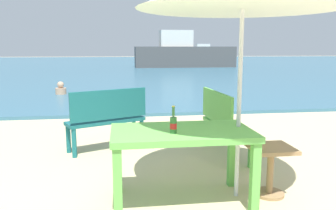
# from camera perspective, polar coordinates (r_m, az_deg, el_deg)

# --- Properties ---
(sea_water) EXTENTS (120.00, 50.00, 0.08)m
(sea_water) POSITION_cam_1_polar(r_m,az_deg,el_deg) (32.75, -6.24, 6.80)
(sea_water) COLOR #386B84
(sea_water) RESTS_ON ground_plane
(picnic_table_green) EXTENTS (1.40, 0.80, 0.76)m
(picnic_table_green) POSITION_cam_1_polar(r_m,az_deg,el_deg) (3.44, 2.32, -5.93)
(picnic_table_green) COLOR #60B24C
(picnic_table_green) RESTS_ON ground_plane
(beer_bottle_amber) EXTENTS (0.07, 0.07, 0.26)m
(beer_bottle_amber) POSITION_cam_1_polar(r_m,az_deg,el_deg) (3.26, 0.90, -3.10)
(beer_bottle_amber) COLOR #2D662D
(beer_bottle_amber) RESTS_ON picnic_table_green
(side_table_wood) EXTENTS (0.44, 0.44, 0.54)m
(side_table_wood) POSITION_cam_1_polar(r_m,az_deg,el_deg) (3.84, 16.71, -9.31)
(side_table_wood) COLOR #9E7A51
(side_table_wood) RESTS_ON ground_plane
(bench_teal_center) EXTENTS (1.24, 0.83, 0.95)m
(bench_teal_center) POSITION_cam_1_polar(r_m,az_deg,el_deg) (5.29, -10.06, -1.79)
(bench_teal_center) COLOR #196066
(bench_teal_center) RESTS_ON ground_plane
(bench_green_left) EXTENTS (0.42, 1.22, 0.95)m
(bench_green_left) POSITION_cam_1_polar(r_m,az_deg,el_deg) (5.00, 9.03, -2.41)
(bench_green_left) COLOR #60B24C
(bench_green_left) RESTS_ON ground_plane
(swimmer_person) EXTENTS (0.34, 0.34, 0.41)m
(swimmer_person) POSITION_cam_1_polar(r_m,az_deg,el_deg) (11.60, -17.43, 2.52)
(swimmer_person) COLOR tan
(swimmer_person) RESTS_ON sea_water
(boat_cargo_ship) EXTENTS (7.68, 2.09, 2.79)m
(boat_cargo_ship) POSITION_cam_1_polar(r_m,az_deg,el_deg) (26.83, 2.55, 8.49)
(boat_cargo_ship) COLOR #4C4C4C
(boat_cargo_ship) RESTS_ON sea_water
(boat_fishing_trawler) EXTENTS (5.45, 1.49, 1.98)m
(boat_fishing_trawler) POSITION_cam_1_polar(r_m,az_deg,el_deg) (46.49, 6.30, 8.52)
(boat_fishing_trawler) COLOR gray
(boat_fishing_trawler) RESTS_ON sea_water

